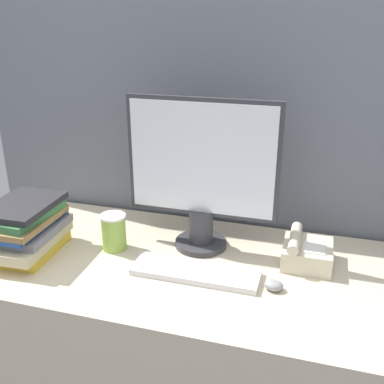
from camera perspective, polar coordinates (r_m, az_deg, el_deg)
The scene contains 8 objects.
cubicle_panel_rear at distance 1.78m, azimuth 3.02°, elevation 0.57°, with size 1.92×0.04×1.77m.
desk at distance 1.73m, azimuth -0.50°, elevation -19.93°, with size 1.52×0.69×0.76m.
monitor at distance 1.50m, azimuth 1.24°, elevation 1.89°, with size 0.52×0.18×0.52m.
keyboard at distance 1.44m, azimuth 0.45°, elevation -10.13°, with size 0.40×0.12×0.02m.
mouse at distance 1.39m, azimuth 10.34°, elevation -11.59°, with size 0.06×0.05×0.03m.
coffee_cup at distance 1.58m, azimuth -9.91°, elevation -5.01°, with size 0.09×0.09×0.13m.
book_stack at distance 1.63m, azimuth -20.85°, elevation -4.36°, with size 0.25×0.31×0.19m.
desk_telephone at distance 1.53m, azimuth 14.25°, elevation -7.44°, with size 0.16×0.18×0.11m.
Camera 1 is at (0.38, -0.89, 1.53)m, focal length 42.00 mm.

